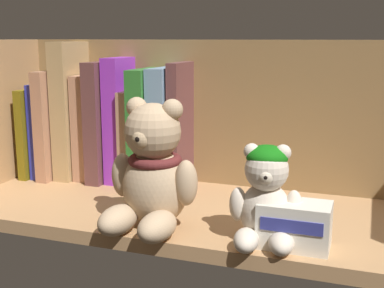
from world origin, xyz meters
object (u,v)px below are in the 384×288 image
object	(u,v)px
book_1	(52,128)
book_10	(183,125)
small_product_box	(294,225)
book_3	(75,110)
book_5	(106,121)
book_9	(168,127)
book_7	(136,136)
book_8	(150,127)
book_0	(43,130)
book_2	(61,123)
teddy_bear_larger	(152,174)
book_4	(91,127)
book_6	(121,120)
teddy_bear_smaller	(266,197)

from	to	relation	value
book_1	book_10	xyz separation A→B (cm)	(26.72, 0.00, 2.12)
book_10	small_product_box	bearing A→B (deg)	-42.41
book_3	book_10	bearing A→B (deg)	0.00
book_5	book_1	bearing A→B (deg)	180.00
book_10	book_9	bearing A→B (deg)	180.00
book_1	book_7	world-z (taller)	book_1
book_3	book_8	distance (cm)	15.52
book_0	book_9	size ratio (longest dim) A/B	0.79
book_2	book_7	bearing A→B (deg)	0.00
book_2	teddy_bear_larger	size ratio (longest dim) A/B	1.11
book_4	book_2	bearing A→B (deg)	-180.00
book_3	teddy_bear_larger	world-z (taller)	book_3
book_3	book_5	distance (cm)	6.80
book_1	book_4	world-z (taller)	book_4
book_6	teddy_bear_smaller	distance (cm)	37.23
book_3	teddy_bear_smaller	distance (cm)	45.71
book_9	teddy_bear_larger	size ratio (longest dim) A/B	1.16
book_9	teddy_bear_larger	xyz separation A→B (cm)	(5.91, -20.17, -2.75)
book_1	book_7	bearing A→B (deg)	0.00
book_3	small_product_box	world-z (taller)	book_3
book_7	teddy_bear_larger	xyz separation A→B (cm)	(12.13, -20.17, -0.70)
book_3	book_1	bearing A→B (deg)	180.00
book_5	book_6	bearing A→B (deg)	0.00
book_7	book_10	xyz separation A→B (cm)	(9.00, 0.00, 2.51)
small_product_box	book_6	bearing A→B (deg)	149.06
book_5	small_product_box	bearing A→B (deg)	-28.79
book_0	teddy_bear_smaller	distance (cm)	51.80
book_10	book_5	bearing A→B (deg)	180.00
book_9	teddy_bear_larger	distance (cm)	21.20
book_4	small_product_box	bearing A→B (deg)	-26.87
book_4	book_10	distance (cm)	18.12
small_product_box	book_1	bearing A→B (deg)	157.33
book_5	small_product_box	distance (cm)	43.43
book_9	book_6	bearing A→B (deg)	180.00
book_0	book_2	distance (cm)	4.50
book_7	teddy_bear_larger	bearing A→B (deg)	-58.97
book_7	small_product_box	bearing A→B (deg)	-33.13
book_8	small_product_box	xyz separation A→B (cm)	(28.66, -20.57, -7.34)
book_3	book_9	xyz separation A→B (cm)	(18.72, 0.00, -2.11)
book_9	small_product_box	distance (cm)	33.45
book_2	teddy_bear_smaller	distance (cm)	48.11
book_4	book_8	size ratio (longest dim) A/B	0.93
book_1	book_3	world-z (taller)	book_3
book_0	book_3	distance (cm)	8.34
book_10	small_product_box	size ratio (longest dim) A/B	2.45
book_0	book_4	world-z (taller)	book_4
small_product_box	book_7	bearing A→B (deg)	146.87
book_5	book_6	distance (cm)	3.13
book_0	book_6	size ratio (longest dim) A/B	0.74
book_2	teddy_bear_smaller	bearing A→B (deg)	-25.36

